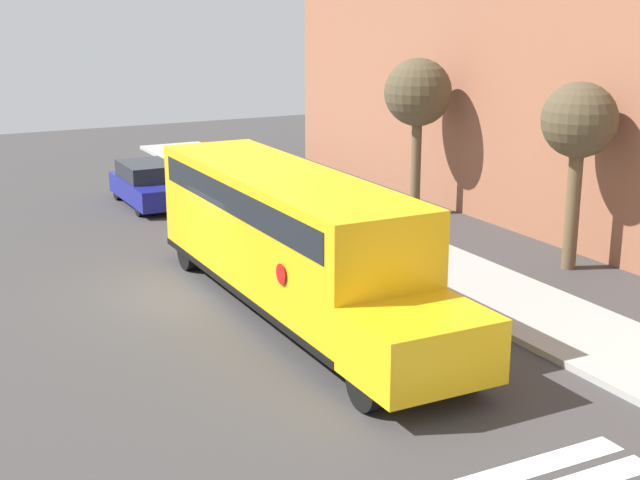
{
  "coord_description": "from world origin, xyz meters",
  "views": [
    {
      "loc": [
        20.11,
        -6.84,
        7.16
      ],
      "look_at": [
        2.66,
        2.15,
        1.77
      ],
      "focal_mm": 50.0,
      "sensor_mm": 36.0,
      "label": 1
    }
  ],
  "objects_px": {
    "parked_car": "(148,185)",
    "tree_near_sidewalk": "(579,125)",
    "tree_far_sidewalk": "(418,95)",
    "school_bus": "(289,234)"
  },
  "relations": [
    {
      "from": "parked_car",
      "to": "tree_near_sidewalk",
      "type": "distance_m",
      "value": 15.25
    },
    {
      "from": "tree_far_sidewalk",
      "to": "school_bus",
      "type": "bearing_deg",
      "value": -49.57
    },
    {
      "from": "parked_car",
      "to": "tree_near_sidewalk",
      "type": "height_order",
      "value": "tree_near_sidewalk"
    },
    {
      "from": "parked_car",
      "to": "tree_far_sidewalk",
      "type": "distance_m",
      "value": 9.94
    },
    {
      "from": "school_bus",
      "to": "tree_far_sidewalk",
      "type": "bearing_deg",
      "value": 130.43
    },
    {
      "from": "school_bus",
      "to": "tree_far_sidewalk",
      "type": "xyz_separation_m",
      "value": [
        -6.73,
        7.91,
        2.18
      ]
    },
    {
      "from": "parked_car",
      "to": "tree_far_sidewalk",
      "type": "height_order",
      "value": "tree_far_sidewalk"
    },
    {
      "from": "school_bus",
      "to": "parked_car",
      "type": "distance_m",
      "value": 12.17
    },
    {
      "from": "parked_car",
      "to": "tree_far_sidewalk",
      "type": "relative_size",
      "value": 0.82
    },
    {
      "from": "school_bus",
      "to": "parked_car",
      "type": "bearing_deg",
      "value": 178.9
    }
  ]
}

